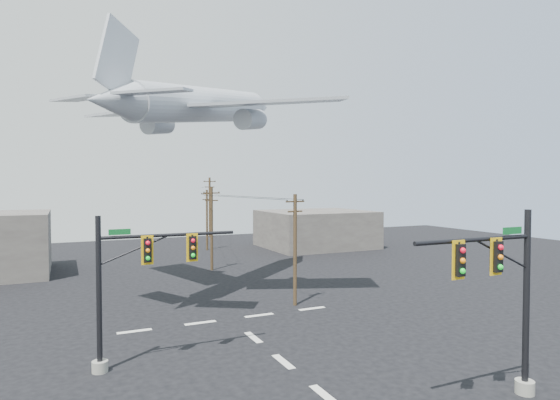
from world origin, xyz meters
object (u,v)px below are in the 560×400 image
airliner (203,106)px  signal_mast_far (131,286)px  utility_pole_a (295,247)px  utility_pole_d (210,206)px  signal_mast_near (506,300)px  utility_pole_b (212,227)px  utility_pole_c (207,219)px

airliner → signal_mast_far: bearing=-161.2°
utility_pole_a → utility_pole_d: 45.41m
signal_mast_far → utility_pole_d: 55.24m
signal_mast_near → airliner: (-5.90, 23.47, 10.92)m
utility_pole_a → utility_pole_b: 15.85m
utility_pole_a → utility_pole_d: (6.82, 44.89, 0.94)m
utility_pole_d → utility_pole_a: bearing=-92.3°
utility_pole_a → airliner: size_ratio=0.38×
signal_mast_far → utility_pole_a: utility_pole_a is taller
signal_mast_near → airliner: bearing=104.1°
utility_pole_d → airliner: size_ratio=0.46×
signal_mast_far → utility_pole_d: (19.05, 51.84, 1.23)m
signal_mast_far → airliner: bearing=61.5°
utility_pole_b → utility_pole_d: bearing=80.7°
airliner → utility_pole_c: bearing=30.8°
signal_mast_far → utility_pole_b: (10.73, 22.73, 0.49)m
airliner → utility_pole_a: bearing=-96.7°
utility_pole_c → signal_mast_far: bearing=-120.7°
utility_pole_b → airliner: bearing=-103.5°
utility_pole_c → utility_pole_d: (4.79, 15.05, 0.96)m
signal_mast_near → signal_mast_far: (-13.29, 9.86, -0.17)m
utility_pole_a → utility_pole_d: utility_pole_d is taller
signal_mast_near → utility_pole_c: utility_pole_c is taller
utility_pole_a → utility_pole_b: utility_pole_b is taller
signal_mast_far → utility_pole_a: (12.23, 6.95, 0.29)m
utility_pole_c → airliner: bearing=-116.1°
utility_pole_b → utility_pole_c: (3.54, 14.05, -0.22)m
signal_mast_near → utility_pole_b: (-2.56, 32.60, 0.32)m
signal_mast_near → signal_mast_far: signal_mast_near is taller
signal_mast_near → utility_pole_a: (-1.06, 16.81, 0.12)m
signal_mast_near → airliner: size_ratio=0.36×
utility_pole_a → utility_pole_c: utility_pole_a is taller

